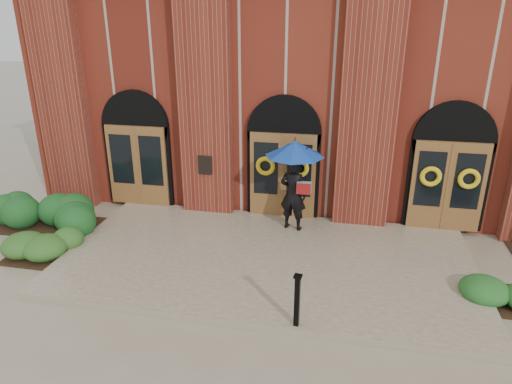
# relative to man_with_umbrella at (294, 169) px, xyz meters

# --- Properties ---
(ground) EXTENTS (90.00, 90.00, 0.00)m
(ground) POSITION_rel_man_with_umbrella_xyz_m (-0.43, -1.90, -1.91)
(ground) COLOR gray
(ground) RESTS_ON ground
(landing) EXTENTS (10.00, 5.30, 0.15)m
(landing) POSITION_rel_man_with_umbrella_xyz_m (-0.43, -1.75, -1.83)
(landing) COLOR tan
(landing) RESTS_ON ground
(church_building) EXTENTS (16.20, 12.53, 7.00)m
(church_building) POSITION_rel_man_with_umbrella_xyz_m (-0.43, 6.89, 1.59)
(church_building) COLOR maroon
(church_building) RESTS_ON ground
(man_with_umbrella) EXTENTS (1.89, 1.89, 2.51)m
(man_with_umbrella) POSITION_rel_man_with_umbrella_xyz_m (0.00, 0.00, 0.00)
(man_with_umbrella) COLOR black
(man_with_umbrella) RESTS_ON landing
(metal_post) EXTENTS (0.17, 0.17, 1.10)m
(metal_post) POSITION_rel_man_with_umbrella_xyz_m (0.63, -4.25, -1.18)
(metal_post) COLOR black
(metal_post) RESTS_ON landing
(hedge_wall_left) EXTENTS (3.41, 1.36, 0.87)m
(hedge_wall_left) POSITION_rel_man_with_umbrella_xyz_m (-7.01, -0.99, -1.47)
(hedge_wall_left) COLOR #18481B
(hedge_wall_left) RESTS_ON ground
(hedge_front_left) EXTENTS (1.58, 1.35, 0.56)m
(hedge_front_left) POSITION_rel_man_with_umbrella_xyz_m (-6.02, -2.47, -1.63)
(hedge_front_left) COLOR #2B561D
(hedge_front_left) RESTS_ON ground
(hedge_front_right) EXTENTS (1.35, 1.16, 0.48)m
(hedge_front_right) POSITION_rel_man_with_umbrella_xyz_m (4.67, -2.35, -1.67)
(hedge_front_right) COLOR #20561F
(hedge_front_right) RESTS_ON ground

